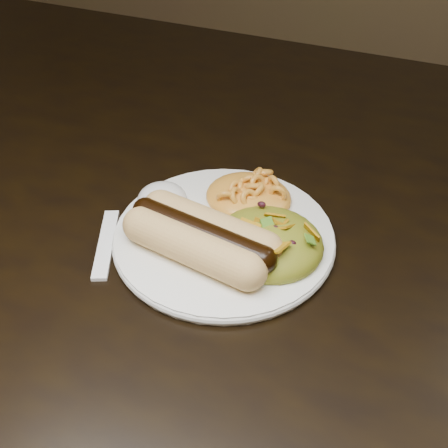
% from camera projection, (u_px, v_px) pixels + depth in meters
% --- Properties ---
extents(table, '(1.60, 0.90, 0.75)m').
position_uv_depth(table, '(248.00, 255.00, 0.65)').
color(table, black).
rests_on(table, floor).
extents(plate, '(0.29, 0.29, 0.01)m').
position_uv_depth(plate, '(224.00, 236.00, 0.53)').
color(plate, white).
rests_on(plate, table).
extents(hotdog, '(0.13, 0.09, 0.04)m').
position_uv_depth(hotdog, '(201.00, 236.00, 0.49)').
color(hotdog, '#FFE77A').
rests_on(hotdog, plate).
extents(mac_and_cheese, '(0.12, 0.11, 0.04)m').
position_uv_depth(mac_and_cheese, '(249.00, 187.00, 0.55)').
color(mac_and_cheese, yellow).
rests_on(mac_and_cheese, plate).
extents(sour_cream, '(0.06, 0.06, 0.03)m').
position_uv_depth(sour_cream, '(162.00, 194.00, 0.55)').
color(sour_cream, white).
rests_on(sour_cream, plate).
extents(taco_salad, '(0.11, 0.10, 0.05)m').
position_uv_depth(taco_salad, '(269.00, 234.00, 0.50)').
color(taco_salad, '#A67022').
rests_on(taco_salad, plate).
extents(fork, '(0.07, 0.12, 0.00)m').
position_uv_depth(fork, '(106.00, 244.00, 0.53)').
color(fork, white).
rests_on(fork, table).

